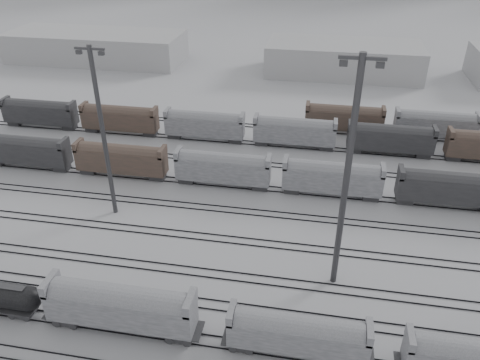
# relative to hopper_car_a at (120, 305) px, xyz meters

# --- Properties ---
(ground) EXTENTS (900.00, 900.00, 0.00)m
(ground) POSITION_rel_hopper_car_a_xyz_m (13.02, -1.00, -3.46)
(ground) COLOR #B4B4B9
(ground) RESTS_ON ground
(tracks) EXTENTS (220.00, 71.50, 0.16)m
(tracks) POSITION_rel_hopper_car_a_xyz_m (13.02, 16.50, -3.38)
(tracks) COLOR black
(tracks) RESTS_ON ground
(hopper_car_a) EXTENTS (15.66, 3.11, 5.60)m
(hopper_car_a) POSITION_rel_hopper_car_a_xyz_m (0.00, 0.00, 0.00)
(hopper_car_a) COLOR #242427
(hopper_car_a) RESTS_ON ground
(hopper_car_b) EXTENTS (13.71, 2.72, 4.90)m
(hopper_car_b) POSITION_rel_hopper_car_a_xyz_m (18.12, -0.00, -0.43)
(hopper_car_b) COLOR #242427
(hopper_car_b) RESTS_ON ground
(light_mast_b) EXTENTS (3.89, 0.62, 24.28)m
(light_mast_b) POSITION_rel_hopper_car_a_xyz_m (-9.85, 20.57, 9.42)
(light_mast_b) COLOR #3B3B3D
(light_mast_b) RESTS_ON ground
(light_mast_c) EXTENTS (4.36, 0.70, 27.28)m
(light_mast_c) POSITION_rel_hopper_car_a_xyz_m (21.64, 11.47, 11.01)
(light_mast_c) COLOR #3B3B3D
(light_mast_c) RESTS_ON ground
(bg_string_near) EXTENTS (151.00, 3.00, 5.60)m
(bg_string_near) POSITION_rel_hopper_car_a_xyz_m (21.02, 31.00, -0.66)
(bg_string_near) COLOR gray
(bg_string_near) RESTS_ON ground
(bg_string_mid) EXTENTS (151.00, 3.00, 5.60)m
(bg_string_mid) POSITION_rel_hopper_car_a_xyz_m (31.02, 47.00, -0.66)
(bg_string_mid) COLOR #242427
(bg_string_mid) RESTS_ON ground
(warehouse_left) EXTENTS (50.00, 18.00, 8.00)m
(warehouse_left) POSITION_rel_hopper_car_a_xyz_m (-46.98, 94.00, 0.54)
(warehouse_left) COLOR #9E9EA1
(warehouse_left) RESTS_ON ground
(warehouse_mid) EXTENTS (40.00, 18.00, 8.00)m
(warehouse_mid) POSITION_rel_hopper_car_a_xyz_m (23.02, 94.00, 0.54)
(warehouse_mid) COLOR #9E9EA1
(warehouse_mid) RESTS_ON ground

